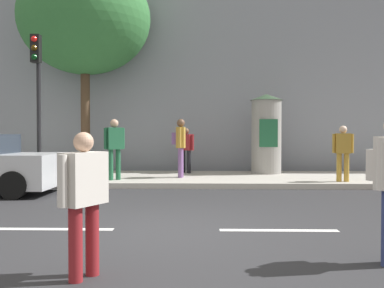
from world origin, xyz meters
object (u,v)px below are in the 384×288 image
at_px(pedestrian_in_dark_shirt, 180,142).
at_px(pedestrian_in_light_jacket, 114,144).
at_px(poster_column, 266,133).
at_px(pedestrian_in_red_top, 84,193).
at_px(traffic_light, 37,83).
at_px(street_tree, 85,19).
at_px(pedestrian_with_backpack, 343,149).
at_px(pedestrian_with_bag, 186,147).

relative_size(pedestrian_in_dark_shirt, pedestrian_in_light_jacket, 1.02).
bearing_deg(poster_column, pedestrian_in_red_top, -107.68).
bearing_deg(pedestrian_in_dark_shirt, traffic_light, -159.86).
xyz_separation_m(street_tree, pedestrian_in_dark_shirt, (3.37, -1.86, -4.20)).
xyz_separation_m(pedestrian_with_backpack, pedestrian_with_bag, (-4.43, 2.57, -0.02)).
bearing_deg(traffic_light, poster_column, 23.37).
bearing_deg(street_tree, traffic_light, -97.78).
height_order(traffic_light, pedestrian_in_red_top, traffic_light).
bearing_deg(pedestrian_with_bag, pedestrian_in_red_top, -93.45).
distance_m(street_tree, pedestrian_with_backpack, 9.49).
height_order(pedestrian_in_dark_shirt, pedestrian_with_bag, pedestrian_in_dark_shirt).
xyz_separation_m(traffic_light, pedestrian_with_backpack, (8.36, 0.35, -1.80)).
relative_size(pedestrian_in_dark_shirt, pedestrian_with_backpack, 1.14).
bearing_deg(pedestrian_in_dark_shirt, poster_column, 27.53).
height_order(traffic_light, poster_column, traffic_light).
distance_m(traffic_light, pedestrian_with_bag, 5.23).
bearing_deg(traffic_light, pedestrian_in_light_jacket, 16.90).
relative_size(street_tree, pedestrian_in_red_top, 4.82).
bearing_deg(pedestrian_in_dark_shirt, pedestrian_with_bag, 85.52).
relative_size(pedestrian_in_red_top, pedestrian_with_backpack, 0.97).
xyz_separation_m(street_tree, pedestrian_with_bag, (3.49, -0.33, -4.37)).
xyz_separation_m(poster_column, pedestrian_in_light_jacket, (-4.63, -2.26, -0.31)).
height_order(street_tree, pedestrian_in_light_jacket, street_tree).
height_order(pedestrian_in_red_top, pedestrian_with_backpack, pedestrian_with_backpack).
bearing_deg(pedestrian_in_dark_shirt, pedestrian_in_red_top, -93.27).
bearing_deg(pedestrian_in_light_jacket, pedestrian_with_backpack, -2.28).
bearing_deg(traffic_light, pedestrian_in_red_top, -66.29).
distance_m(pedestrian_with_bag, pedestrian_in_light_jacket, 3.03).
distance_m(poster_column, pedestrian_in_dark_shirt, 3.17).
bearing_deg(pedestrian_in_red_top, poster_column, 72.32).
bearing_deg(street_tree, pedestrian_in_red_top, -75.14).
bearing_deg(street_tree, poster_column, -3.68).
distance_m(poster_column, pedestrian_with_backpack, 3.09).
bearing_deg(pedestrian_in_red_top, pedestrian_with_backpack, 57.29).
bearing_deg(pedestrian_with_backpack, pedestrian_in_red_top, -122.71).
relative_size(poster_column, pedestrian_in_red_top, 1.77).
relative_size(traffic_light, street_tree, 0.56).
bearing_deg(pedestrian_with_backpack, pedestrian_in_dark_shirt, 166.99).
bearing_deg(pedestrian_in_red_top, pedestrian_in_dark_shirt, 86.73).
distance_m(pedestrian_in_red_top, pedestrian_with_bag, 10.46).
bearing_deg(pedestrian_in_light_jacket, traffic_light, -163.10).
distance_m(street_tree, pedestrian_with_bag, 5.61).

